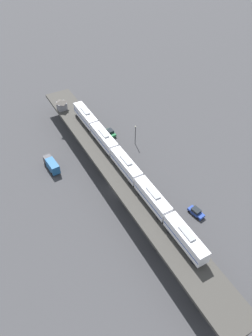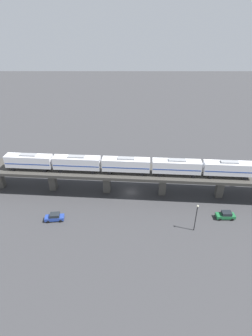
# 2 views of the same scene
# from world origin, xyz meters

# --- Properties ---
(ground_plane) EXTENTS (400.00, 400.00, 0.00)m
(ground_plane) POSITION_xyz_m (0.00, 0.00, 0.00)
(ground_plane) COLOR #38383A
(elevated_viaduct) EXTENTS (15.36, 92.37, 6.89)m
(elevated_viaduct) POSITION_xyz_m (-0.01, -0.16, 5.94)
(elevated_viaduct) COLOR #393733
(elevated_viaduct) RESTS_ON ground
(subway_train) EXTENTS (7.55, 62.43, 4.45)m
(subway_train) POSITION_xyz_m (-1.31, 1.26, 9.43)
(subway_train) COLOR silver
(subway_train) RESTS_ON elevated_viaduct
(street_car_green) EXTENTS (1.97, 4.41, 1.89)m
(street_car_green) POSITION_xyz_m (-10.78, -22.32, 0.94)
(street_car_green) COLOR #1E6638
(street_car_green) RESTS_ON ground
(street_car_blue) EXTENTS (2.28, 4.55, 1.89)m
(street_car_blue) POSITION_xyz_m (-11.53, 17.96, 0.94)
(street_car_blue) COLOR #233D93
(street_car_blue) RESTS_ON ground
(delivery_truck) EXTENTS (2.43, 7.21, 3.20)m
(delivery_truck) POSITION_xyz_m (11.95, -17.66, 1.76)
(delivery_truck) COLOR #333338
(delivery_truck) RESTS_ON ground
(street_lamp) EXTENTS (0.44, 0.44, 6.94)m
(street_lamp) POSITION_xyz_m (-14.83, -13.99, 4.11)
(street_lamp) COLOR black
(street_lamp) RESTS_ON ground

